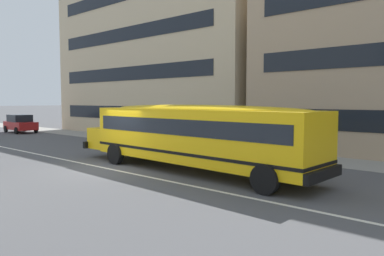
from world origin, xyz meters
The scene contains 6 objects.
ground_plane centered at (0.00, 0.00, 0.00)m, with size 400.00×400.00×0.00m, color #4C4C4F.
sidewalk_far centered at (0.00, 8.31, 0.01)m, with size 120.00×3.00×0.01m, color gray.
lane_centreline centered at (0.00, 0.00, 0.00)m, with size 110.00×0.16×0.01m, color silver.
school_bus centered at (3.17, 1.97, 1.64)m, with size 12.41×3.19×2.76m.
parked_car_red_beside_sign centered at (-20.92, 5.37, 0.84)m, with size 3.98×2.04×1.64m.
apartment_block_far_left centered at (-10.90, 16.56, 6.65)m, with size 21.31×13.55×13.30m.
Camera 1 is at (13.19, -9.31, 2.93)m, focal length 34.52 mm.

